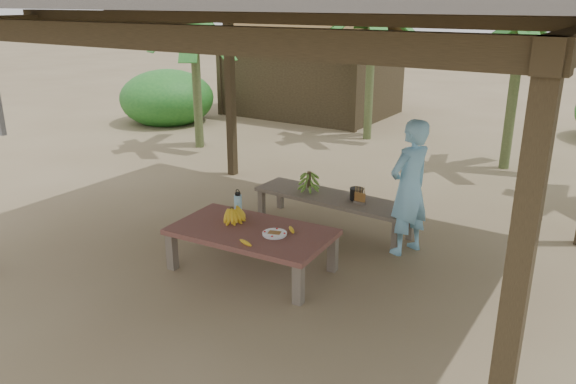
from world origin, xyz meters
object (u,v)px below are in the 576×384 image
Objects in this scene: work_table at (252,235)px; cooking_pot at (357,194)px; ripe_banana_bunch at (232,213)px; plate at (275,234)px; woman at (409,188)px; bench at (333,200)px; water_flask at (238,205)px.

cooking_pot is (0.49, 1.67, 0.09)m from work_table.
ripe_banana_bunch is at bearing 161.95° from work_table.
work_table is at bearing -179.64° from plate.
cooking_pot is (0.84, 1.58, -0.07)m from ripe_banana_bunch.
woman is (1.64, 1.34, 0.24)m from ripe_banana_bunch.
plate reaches higher than bench.
woman reaches higher than water_flask.
woman is at bearing 34.90° from water_flask.
ripe_banana_bunch is at bearing -106.65° from bench.
plate is 0.75m from water_flask.
work_table is 5.54× the size of water_flask.
ripe_banana_bunch reaches higher than work_table.
plate is at bearing -14.38° from woman.
cooking_pot is at bearing 69.66° from work_table.
woman is at bearing -7.86° from bench.
bench is at bearing 80.21° from work_table.
work_table is at bearing -22.04° from woman.
water_flask is 2.05m from woman.
cooking_pot is at bearing 11.03° from bench.
work_table is 10.52× the size of cooking_pot.
plate is at bearing -96.07° from cooking_pot.
bench is 7.10× the size of ripe_banana_bunch.
work_table is at bearing -106.34° from cooking_pot.
woman is (1.29, 1.42, 0.40)m from work_table.
bench is (0.16, 1.62, -0.04)m from work_table.
ripe_banana_bunch is 0.93× the size of water_flask.
cooking_pot reaches higher than work_table.
water_flask is 1.66m from cooking_pot.
cooking_pot is (0.87, 1.41, -0.12)m from water_flask.
woman reaches higher than plate.
cooking_pot is at bearing -86.85° from woman.
water_flask reaches higher than cooking_pot.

